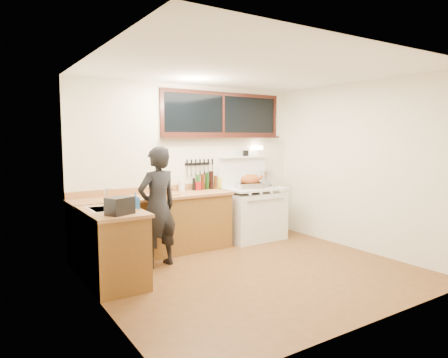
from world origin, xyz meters
TOP-DOWN VIEW (x-y plane):
  - ground_plane at (0.00, 0.00)m, footprint 4.00×3.50m
  - room_shell at (0.00, 0.00)m, footprint 4.10×3.60m
  - counter_back at (-0.80, 1.45)m, footprint 2.44×0.64m
  - counter_left at (-1.70, 0.62)m, footprint 0.64×1.09m
  - sink_unit at (-1.68, 0.70)m, footprint 0.50×0.45m
  - vintage_stove at (1.00, 1.41)m, footprint 1.02×0.74m
  - back_window at (0.60, 1.72)m, footprint 2.32×0.13m
  - left_doorway at (-1.99, -0.55)m, footprint 0.02×1.04m
  - knife_strip at (0.12, 1.73)m, footprint 0.52×0.03m
  - man at (-0.98, 0.92)m, footprint 0.67×0.51m
  - soap_bottle at (-1.43, 0.52)m, footprint 0.11×0.11m
  - toaster at (-1.70, 0.29)m, footprint 0.34×0.29m
  - cutting_board at (-0.68, 1.33)m, footprint 0.45×0.40m
  - roast_turkey at (0.87, 1.31)m, footprint 0.49×0.42m
  - stockpot at (1.43, 1.54)m, footprint 0.30×0.30m
  - saucepan at (1.02, 1.70)m, footprint 0.17×0.27m
  - pot_lid at (1.31, 1.29)m, footprint 0.31×0.31m
  - coffee_tin at (0.04, 1.61)m, footprint 0.11×0.09m
  - pitcher at (-0.24, 1.66)m, footprint 0.11×0.11m
  - bottle_cluster at (0.22, 1.63)m, footprint 0.55×0.07m

SIDE VIEW (x-z plane):
  - ground_plane at x=0.00m, z-range -0.02..0.00m
  - counter_left at x=-1.70m, z-range 0.00..0.90m
  - counter_back at x=-0.80m, z-range -0.05..0.95m
  - vintage_stove at x=1.00m, z-range -0.33..1.27m
  - man at x=-0.98m, z-range 0.00..1.64m
  - sink_unit at x=-1.68m, z-range 0.66..1.03m
  - pot_lid at x=1.31m, z-range 0.89..0.93m
  - cutting_board at x=-0.68m, z-range 0.89..1.02m
  - saucepan at x=1.02m, z-range 0.90..1.01m
  - coffee_tin at x=0.04m, z-range 0.90..1.04m
  - pitcher at x=-0.24m, z-range 0.90..1.09m
  - toaster at x=-1.70m, z-range 0.90..1.10m
  - soap_bottle at x=-1.43m, z-range 0.90..1.10m
  - roast_turkey at x=0.87m, z-range 0.88..1.12m
  - bottle_cluster at x=0.22m, z-range 0.88..1.18m
  - stockpot at x=1.43m, z-range 0.90..1.16m
  - left_doorway at x=-1.99m, z-range 0.00..2.17m
  - knife_strip at x=0.12m, z-range 1.17..1.45m
  - room_shell at x=0.00m, z-range 0.32..2.97m
  - back_window at x=0.60m, z-range 1.68..2.45m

